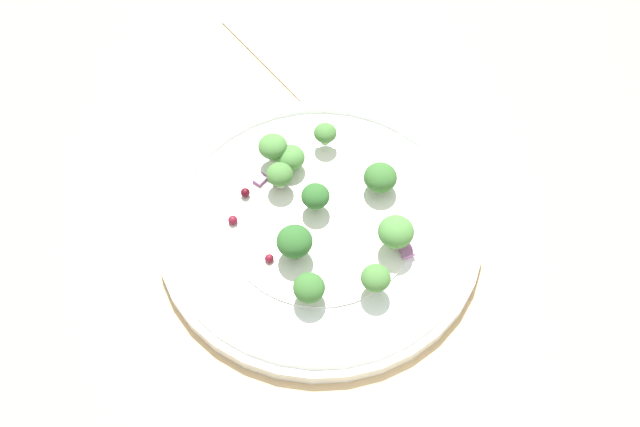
% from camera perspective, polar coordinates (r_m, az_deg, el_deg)
% --- Properties ---
extents(ground_plane, '(1.80, 1.80, 0.02)m').
position_cam_1_polar(ground_plane, '(0.65, -1.30, -1.87)').
color(ground_plane, tan).
extents(plate, '(0.27, 0.27, 0.02)m').
position_cam_1_polar(plate, '(0.64, 0.00, -0.91)').
color(plate, white).
rests_on(plate, ground_plane).
extents(dressing_pool, '(0.16, 0.16, 0.00)m').
position_cam_1_polar(dressing_pool, '(0.63, 0.00, -0.69)').
color(dressing_pool, white).
rests_on(dressing_pool, plate).
extents(broccoli_floret_0, '(0.02, 0.02, 0.02)m').
position_cam_1_polar(broccoli_floret_0, '(0.64, -3.05, 2.92)').
color(broccoli_floret_0, '#ADD18E').
rests_on(broccoli_floret_0, plate).
extents(broccoli_floret_1, '(0.02, 0.02, 0.02)m').
position_cam_1_polar(broccoli_floret_1, '(0.59, 4.20, -4.88)').
color(broccoli_floret_1, '#ADD18E').
rests_on(broccoli_floret_1, plate).
extents(broccoli_floret_2, '(0.03, 0.03, 0.03)m').
position_cam_1_polar(broccoli_floret_2, '(0.60, -1.93, -2.15)').
color(broccoli_floret_2, '#8EB77A').
rests_on(broccoli_floret_2, plate).
extents(broccoli_floret_3, '(0.03, 0.03, 0.03)m').
position_cam_1_polar(broccoli_floret_3, '(0.64, 4.55, 2.68)').
color(broccoli_floret_3, '#ADD18E').
rests_on(broccoli_floret_3, plate).
extents(broccoli_floret_4, '(0.03, 0.03, 0.03)m').
position_cam_1_polar(broccoli_floret_4, '(0.65, -3.57, 5.02)').
color(broccoli_floret_4, '#8EB77A').
rests_on(broccoli_floret_4, plate).
extents(broccoli_floret_5, '(0.02, 0.02, 0.02)m').
position_cam_1_polar(broccoli_floret_5, '(0.63, -0.08, 1.12)').
color(broccoli_floret_5, '#8EB77A').
rests_on(broccoli_floret_5, plate).
extents(broccoli_floret_6, '(0.03, 0.03, 0.03)m').
position_cam_1_polar(broccoli_floret_6, '(0.66, -2.24, 4.19)').
color(broccoli_floret_6, '#9EC684').
rests_on(broccoli_floret_6, plate).
extents(broccoli_floret_7, '(0.03, 0.03, 0.03)m').
position_cam_1_polar(broccoli_floret_7, '(0.61, 5.72, -1.42)').
color(broccoli_floret_7, '#ADD18E').
rests_on(broccoli_floret_7, plate).
extents(broccoli_floret_8, '(0.03, 0.03, 0.03)m').
position_cam_1_polar(broccoli_floret_8, '(0.59, -0.83, -5.63)').
color(broccoli_floret_8, '#ADD18E').
rests_on(broccoli_floret_8, plate).
extents(broccoli_floret_9, '(0.02, 0.02, 0.02)m').
position_cam_1_polar(broccoli_floret_9, '(0.67, 0.40, 6.04)').
color(broccoli_floret_9, '#9EC684').
rests_on(broccoli_floret_9, plate).
extents(cranberry_0, '(0.01, 0.01, 0.01)m').
position_cam_1_polar(cranberry_0, '(0.61, -3.48, -3.62)').
color(cranberry_0, maroon).
rests_on(cranberry_0, plate).
extents(cranberry_1, '(0.01, 0.01, 0.01)m').
position_cam_1_polar(cranberry_1, '(0.65, -5.64, 1.58)').
color(cranberry_1, '#4C0A14').
rests_on(cranberry_1, plate).
extents(cranberry_2, '(0.01, 0.01, 0.01)m').
position_cam_1_polar(cranberry_2, '(0.63, -2.03, -1.22)').
color(cranberry_2, '#4C0A14').
rests_on(cranberry_2, plate).
extents(cranberry_3, '(0.01, 0.01, 0.01)m').
position_cam_1_polar(cranberry_3, '(0.63, -6.57, -0.51)').
color(cranberry_3, maroon).
rests_on(cranberry_3, plate).
extents(onion_bit_0, '(0.01, 0.01, 0.01)m').
position_cam_1_polar(onion_bit_0, '(0.66, -4.50, 2.54)').
color(onion_bit_0, '#934C84').
rests_on(onion_bit_0, plate).
extents(onion_bit_1, '(0.01, 0.01, 0.00)m').
position_cam_1_polar(onion_bit_1, '(0.62, 6.56, -2.85)').
color(onion_bit_1, '#A35B93').
rests_on(onion_bit_1, plate).
extents(onion_bit_2, '(0.01, 0.01, 0.00)m').
position_cam_1_polar(onion_bit_2, '(0.66, -3.05, 2.57)').
color(onion_bit_2, '#A35B93').
rests_on(onion_bit_2, plate).
extents(fork, '(0.18, 0.07, 0.01)m').
position_cam_1_polar(fork, '(0.75, -2.55, 10.13)').
color(fork, silver).
rests_on(fork, ground_plane).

